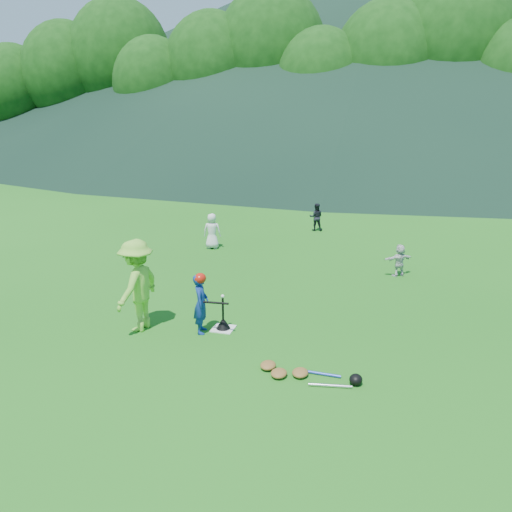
# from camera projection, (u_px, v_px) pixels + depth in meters

# --- Properties ---
(ground) EXTENTS (120.00, 120.00, 0.00)m
(ground) POSITION_uv_depth(u_px,v_px,m) (223.00, 329.00, 10.49)
(ground) COLOR #1A6116
(ground) RESTS_ON ground
(home_plate) EXTENTS (0.45, 0.45, 0.02)m
(home_plate) POSITION_uv_depth(u_px,v_px,m) (223.00, 329.00, 10.48)
(home_plate) COLOR silver
(home_plate) RESTS_ON ground
(baseball) EXTENTS (0.08, 0.08, 0.08)m
(baseball) POSITION_uv_depth(u_px,v_px,m) (223.00, 296.00, 10.28)
(baseball) COLOR white
(baseball) RESTS_ON batting_tee
(batter_child) EXTENTS (0.40, 0.52, 1.26)m
(batter_child) POSITION_uv_depth(u_px,v_px,m) (201.00, 304.00, 10.18)
(batter_child) COLOR navy
(batter_child) RESTS_ON ground
(adult_coach) EXTENTS (0.83, 1.31, 1.93)m
(adult_coach) POSITION_uv_depth(u_px,v_px,m) (137.00, 285.00, 10.24)
(adult_coach) COLOR #81CC3C
(adult_coach) RESTS_ON ground
(fielder_a) EXTENTS (0.64, 0.47, 1.18)m
(fielder_a) POSITION_uv_depth(u_px,v_px,m) (212.00, 231.00, 16.47)
(fielder_a) COLOR silver
(fielder_a) RESTS_ON ground
(fielder_b) EXTENTS (0.58, 0.49, 1.05)m
(fielder_b) POSITION_uv_depth(u_px,v_px,m) (316.00, 217.00, 18.94)
(fielder_b) COLOR black
(fielder_b) RESTS_ON ground
(fielder_d) EXTENTS (0.84, 0.70, 0.91)m
(fielder_d) POSITION_uv_depth(u_px,v_px,m) (399.00, 260.00, 13.74)
(fielder_d) COLOR silver
(fielder_d) RESTS_ON ground
(batting_tee) EXTENTS (0.30, 0.30, 0.68)m
(batting_tee) POSITION_uv_depth(u_px,v_px,m) (223.00, 323.00, 10.45)
(batting_tee) COLOR black
(batting_tee) RESTS_ON home_plate
(batter_gear) EXTENTS (0.73, 0.26, 0.62)m
(batter_gear) POSITION_uv_depth(u_px,v_px,m) (201.00, 280.00, 10.02)
(batter_gear) COLOR #B7190C
(batter_gear) RESTS_ON ground
(equipment_pile) EXTENTS (1.80, 0.57, 0.19)m
(equipment_pile) POSITION_uv_depth(u_px,v_px,m) (300.00, 373.00, 8.60)
(equipment_pile) COLOR olive
(equipment_pile) RESTS_ON ground
(outfield_fence) EXTENTS (70.07, 0.08, 1.33)m
(outfield_fence) POSITION_uv_depth(u_px,v_px,m) (353.00, 164.00, 36.13)
(outfield_fence) COLOR gray
(outfield_fence) RESTS_ON ground
(tree_line) EXTENTS (70.04, 11.40, 14.82)m
(tree_line) POSITION_uv_depth(u_px,v_px,m) (368.00, 60.00, 39.34)
(tree_line) COLOR #382314
(tree_line) RESTS_ON ground
(distant_hills) EXTENTS (155.00, 140.00, 32.00)m
(distant_hills) POSITION_uv_depth(u_px,v_px,m) (342.00, 45.00, 83.78)
(distant_hills) COLOR black
(distant_hills) RESTS_ON ground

